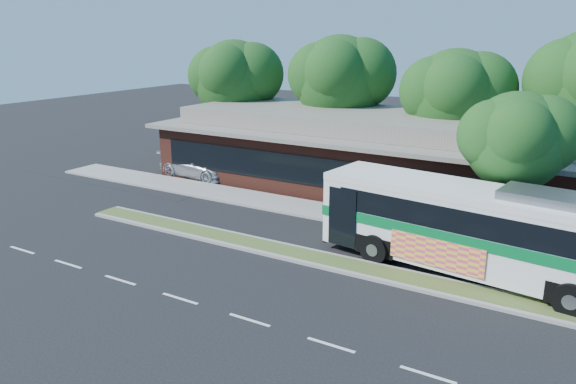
% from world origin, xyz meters
% --- Properties ---
extents(ground, '(120.00, 120.00, 0.00)m').
position_xyz_m(ground, '(0.00, 0.00, 0.00)').
color(ground, black).
rests_on(ground, ground).
extents(median_strip, '(26.00, 1.10, 0.15)m').
position_xyz_m(median_strip, '(0.00, 0.60, 0.07)').
color(median_strip, '#3C4F21').
rests_on(median_strip, ground).
extents(sidewalk, '(44.00, 2.60, 0.12)m').
position_xyz_m(sidewalk, '(0.00, 6.40, 0.06)').
color(sidewalk, gray).
rests_on(sidewalk, ground).
extents(parking_lot, '(14.00, 12.00, 0.01)m').
position_xyz_m(parking_lot, '(-18.00, 10.00, 0.01)').
color(parking_lot, black).
rests_on(parking_lot, ground).
extents(plaza_building, '(33.20, 11.20, 4.45)m').
position_xyz_m(plaza_building, '(0.00, 12.99, 2.13)').
color(plaza_building, '#5B271C').
rests_on(plaza_building, ground).
extents(tree_bg_a, '(6.47, 5.80, 8.63)m').
position_xyz_m(tree_bg_a, '(-14.58, 15.14, 5.87)').
color(tree_bg_a, black).
rests_on(tree_bg_a, ground).
extents(tree_bg_b, '(6.69, 6.00, 9.00)m').
position_xyz_m(tree_bg_b, '(-6.57, 16.14, 6.14)').
color(tree_bg_b, black).
rests_on(tree_bg_b, ground).
extents(tree_bg_c, '(6.24, 5.60, 8.26)m').
position_xyz_m(tree_bg_c, '(1.40, 15.13, 5.59)').
color(tree_bg_c, black).
rests_on(tree_bg_c, ground).
extents(transit_bus, '(13.59, 4.52, 3.75)m').
position_xyz_m(transit_bus, '(5.98, 2.42, 2.09)').
color(transit_bus, white).
rests_on(transit_bus, ground).
extents(sedan, '(5.60, 2.60, 1.58)m').
position_xyz_m(sedan, '(-13.72, 8.90, 0.79)').
color(sedan, silver).
rests_on(sedan, ground).
extents(sidewalk_tree, '(4.63, 4.15, 6.85)m').
position_xyz_m(sidewalk_tree, '(6.30, 5.97, 4.87)').
color(sidewalk_tree, black).
rests_on(sidewalk_tree, ground).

